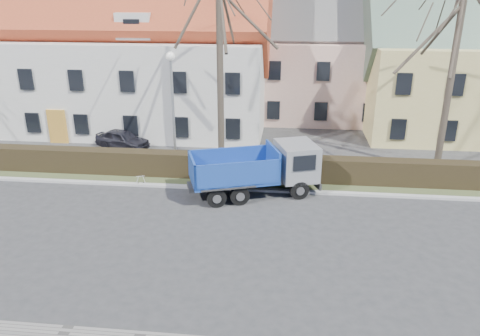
# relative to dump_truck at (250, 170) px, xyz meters

# --- Properties ---
(ground) EXTENTS (120.00, 120.00, 0.00)m
(ground) POSITION_rel_dump_truck_xyz_m (-0.04, -4.09, -1.27)
(ground) COLOR #343436
(curb_far) EXTENTS (80.00, 0.30, 0.12)m
(curb_far) POSITION_rel_dump_truck_xyz_m (-0.04, 0.51, -1.21)
(curb_far) COLOR #AFAEAC
(curb_far) RESTS_ON ground
(grass_strip) EXTENTS (80.00, 3.00, 0.10)m
(grass_strip) POSITION_rel_dump_truck_xyz_m (-0.04, 2.11, -1.22)
(grass_strip) COLOR #434E2C
(grass_strip) RESTS_ON ground
(hedge) EXTENTS (60.00, 0.90, 1.30)m
(hedge) POSITION_rel_dump_truck_xyz_m (-0.04, 1.91, -0.62)
(hedge) COLOR black
(hedge) RESTS_ON ground
(building_white) EXTENTS (26.80, 10.80, 9.50)m
(building_white) POSITION_rel_dump_truck_xyz_m (-13.04, 11.91, 3.48)
(building_white) COLOR silver
(building_white) RESTS_ON ground
(building_pink) EXTENTS (10.80, 8.80, 8.00)m
(building_pink) POSITION_rel_dump_truck_xyz_m (3.96, 15.91, 2.73)
(building_pink) COLOR #D8A999
(building_pink) RESTS_ON ground
(tree_1) EXTENTS (9.20, 9.20, 12.65)m
(tree_1) POSITION_rel_dump_truck_xyz_m (-2.04, 4.41, 5.05)
(tree_1) COLOR #3C3329
(tree_1) RESTS_ON ground
(tree_2) EXTENTS (8.00, 8.00, 11.00)m
(tree_2) POSITION_rel_dump_truck_xyz_m (9.96, 4.41, 4.23)
(tree_2) COLOR #3C3329
(tree_2) RESTS_ON ground
(dump_truck) EXTENTS (6.78, 4.30, 2.54)m
(dump_truck) POSITION_rel_dump_truck_xyz_m (0.00, 0.00, 0.00)
(dump_truck) COLOR navy
(dump_truck) RESTS_ON ground
(streetlight) EXTENTS (0.51, 0.51, 6.49)m
(streetlight) POSITION_rel_dump_truck_xyz_m (-4.35, 2.91, 1.97)
(streetlight) COLOR #9C9EA0
(streetlight) RESTS_ON ground
(cart_frame) EXTENTS (0.69, 0.54, 0.56)m
(cart_frame) POSITION_rel_dump_truck_xyz_m (-5.81, 0.55, -0.99)
(cart_frame) COLOR silver
(cart_frame) RESTS_ON ground
(parked_car_a) EXTENTS (3.75, 2.41, 1.19)m
(parked_car_a) POSITION_rel_dump_truck_xyz_m (-8.56, 6.24, -0.68)
(parked_car_a) COLOR black
(parked_car_a) RESTS_ON ground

